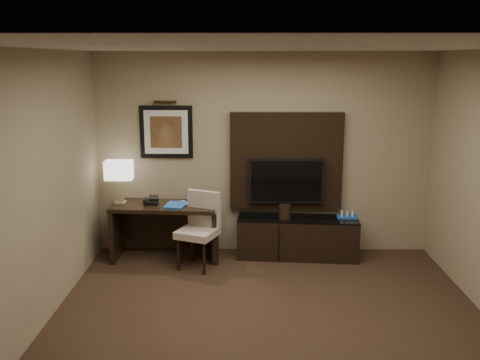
{
  "coord_description": "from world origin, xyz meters",
  "views": [
    {
      "loc": [
        -0.24,
        -4.58,
        2.61
      ],
      "look_at": [
        -0.31,
        1.8,
        1.15
      ],
      "focal_mm": 40.0,
      "sensor_mm": 36.0,
      "label": 1
    }
  ],
  "objects_px": {
    "minibar_tray": "(347,214)",
    "water_bottle": "(194,197)",
    "desk_chair": "(197,232)",
    "desk_phone": "(151,201)",
    "desk": "(166,231)",
    "credenza": "(298,237)",
    "ice_bucket": "(285,212)",
    "table_lamp": "(119,181)",
    "tv": "(286,181)"
  },
  "relations": [
    {
      "from": "ice_bucket",
      "to": "desk_chair",
      "type": "bearing_deg",
      "value": -162.24
    },
    {
      "from": "table_lamp",
      "to": "ice_bucket",
      "type": "distance_m",
      "value": 2.21
    },
    {
      "from": "desk_chair",
      "to": "water_bottle",
      "type": "distance_m",
      "value": 0.54
    },
    {
      "from": "table_lamp",
      "to": "ice_bucket",
      "type": "bearing_deg",
      "value": -1.22
    },
    {
      "from": "desk",
      "to": "ice_bucket",
      "type": "height_order",
      "value": "desk"
    },
    {
      "from": "tv",
      "to": "ice_bucket",
      "type": "bearing_deg",
      "value": -98.46
    },
    {
      "from": "desk_phone",
      "to": "tv",
      "type": "bearing_deg",
      "value": 2.88
    },
    {
      "from": "desk_chair",
      "to": "ice_bucket",
      "type": "height_order",
      "value": "desk_chair"
    },
    {
      "from": "credenza",
      "to": "water_bottle",
      "type": "bearing_deg",
      "value": -176.33
    },
    {
      "from": "tv",
      "to": "desk_chair",
      "type": "bearing_deg",
      "value": -155.17
    },
    {
      "from": "desk_phone",
      "to": "credenza",
      "type": "bearing_deg",
      "value": -1.72
    },
    {
      "from": "water_bottle",
      "to": "ice_bucket",
      "type": "height_order",
      "value": "water_bottle"
    },
    {
      "from": "desk",
      "to": "water_bottle",
      "type": "bearing_deg",
      "value": 14.09
    },
    {
      "from": "credenza",
      "to": "water_bottle",
      "type": "xyz_separation_m",
      "value": [
        -1.37,
        0.02,
        0.55
      ]
    },
    {
      "from": "desk",
      "to": "tv",
      "type": "height_order",
      "value": "tv"
    },
    {
      "from": "desk_phone",
      "to": "minibar_tray",
      "type": "relative_size",
      "value": 0.69
    },
    {
      "from": "desk",
      "to": "credenza",
      "type": "xyz_separation_m",
      "value": [
        1.75,
        0.05,
        -0.1
      ]
    },
    {
      "from": "desk",
      "to": "desk_phone",
      "type": "xyz_separation_m",
      "value": [
        -0.18,
        0.01,
        0.41
      ]
    },
    {
      "from": "tv",
      "to": "table_lamp",
      "type": "height_order",
      "value": "table_lamp"
    },
    {
      "from": "water_bottle",
      "to": "minibar_tray",
      "type": "xyz_separation_m",
      "value": [
        2.02,
        -0.01,
        -0.23
      ]
    },
    {
      "from": "desk_chair",
      "to": "water_bottle",
      "type": "height_order",
      "value": "desk_chair"
    },
    {
      "from": "tv",
      "to": "minibar_tray",
      "type": "xyz_separation_m",
      "value": [
        0.8,
        -0.13,
        -0.43
      ]
    },
    {
      "from": "tv",
      "to": "water_bottle",
      "type": "xyz_separation_m",
      "value": [
        -1.22,
        -0.12,
        -0.2
      ]
    },
    {
      "from": "desk",
      "to": "desk_chair",
      "type": "bearing_deg",
      "value": -32.92
    },
    {
      "from": "desk",
      "to": "credenza",
      "type": "relative_size",
      "value": 0.87
    },
    {
      "from": "desk",
      "to": "desk_chair",
      "type": "xyz_separation_m",
      "value": [
        0.45,
        -0.34,
        0.1
      ]
    },
    {
      "from": "desk",
      "to": "desk_chair",
      "type": "relative_size",
      "value": 1.46
    },
    {
      "from": "table_lamp",
      "to": "water_bottle",
      "type": "height_order",
      "value": "table_lamp"
    },
    {
      "from": "desk",
      "to": "tv",
      "type": "bearing_deg",
      "value": 10.74
    },
    {
      "from": "water_bottle",
      "to": "desk",
      "type": "bearing_deg",
      "value": -169.88
    },
    {
      "from": "credenza",
      "to": "desk_phone",
      "type": "height_order",
      "value": "desk_phone"
    },
    {
      "from": "desk_phone",
      "to": "water_bottle",
      "type": "relative_size",
      "value": 1.09
    },
    {
      "from": "desk_phone",
      "to": "desk",
      "type": "bearing_deg",
      "value": -4.69
    },
    {
      "from": "tv",
      "to": "minibar_tray",
      "type": "relative_size",
      "value": 3.81
    },
    {
      "from": "tv",
      "to": "desk_chair",
      "type": "height_order",
      "value": "tv"
    },
    {
      "from": "table_lamp",
      "to": "minibar_tray",
      "type": "relative_size",
      "value": 2.24
    },
    {
      "from": "minibar_tray",
      "to": "desk",
      "type": "bearing_deg",
      "value": -178.61
    },
    {
      "from": "desk_phone",
      "to": "ice_bucket",
      "type": "xyz_separation_m",
      "value": [
        1.75,
        0.01,
        -0.15
      ]
    },
    {
      "from": "credenza",
      "to": "desk_chair",
      "type": "xyz_separation_m",
      "value": [
        -1.3,
        -0.39,
        0.2
      ]
    },
    {
      "from": "table_lamp",
      "to": "desk_phone",
      "type": "height_order",
      "value": "table_lamp"
    },
    {
      "from": "credenza",
      "to": "minibar_tray",
      "type": "xyz_separation_m",
      "value": [
        0.65,
        0.01,
        0.32
      ]
    },
    {
      "from": "credenza",
      "to": "water_bottle",
      "type": "distance_m",
      "value": 1.48
    },
    {
      "from": "ice_bucket",
      "to": "table_lamp",
      "type": "bearing_deg",
      "value": 178.78
    },
    {
      "from": "table_lamp",
      "to": "water_bottle",
      "type": "xyz_separation_m",
      "value": [
        0.98,
        0.0,
        -0.21
      ]
    },
    {
      "from": "desk",
      "to": "ice_bucket",
      "type": "bearing_deg",
      "value": 4.65
    },
    {
      "from": "desk",
      "to": "desk_phone",
      "type": "relative_size",
      "value": 7.66
    },
    {
      "from": "desk_chair",
      "to": "desk_phone",
      "type": "distance_m",
      "value": 0.79
    },
    {
      "from": "minibar_tray",
      "to": "water_bottle",
      "type": "bearing_deg",
      "value": 179.72
    },
    {
      "from": "desk_chair",
      "to": "minibar_tray",
      "type": "distance_m",
      "value": 1.99
    },
    {
      "from": "credenza",
      "to": "tv",
      "type": "xyz_separation_m",
      "value": [
        -0.15,
        0.14,
        0.75
      ]
    }
  ]
}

